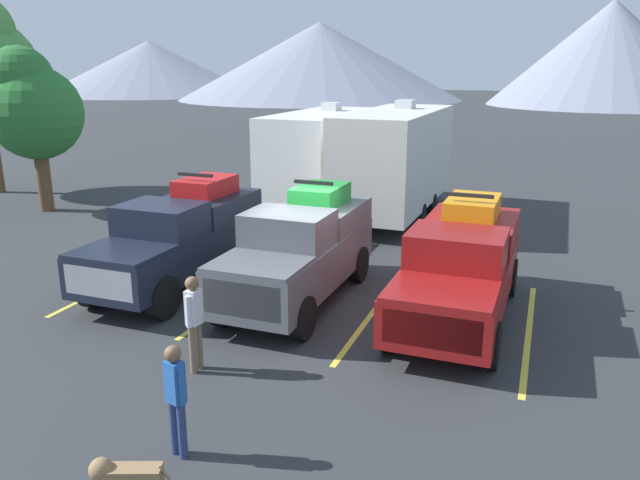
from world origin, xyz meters
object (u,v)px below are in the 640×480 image
pickup_truck_a (180,235)px  dog (123,476)px  pickup_truck_b (301,248)px  person_b (194,317)px  pickup_truck_c (461,265)px  camper_trailer_a (322,153)px  person_a (176,394)px  camper_trailer_b (396,158)px

pickup_truck_a → dog: bearing=-62.4°
pickup_truck_b → person_b: bearing=-96.1°
pickup_truck_b → pickup_truck_c: bearing=3.4°
camper_trailer_a → person_a: (3.51, -15.32, -1.05)m
pickup_truck_c → camper_trailer_b: 8.95m
pickup_truck_b → pickup_truck_c: size_ratio=0.93×
pickup_truck_a → dog: (3.81, -7.30, -0.72)m
person_a → dog: (-0.01, -1.16, -0.48)m
pickup_truck_a → camper_trailer_a: camper_trailer_a is taller
pickup_truck_c → person_b: size_ratio=3.28×
camper_trailer_a → dog: size_ratio=8.46×
pickup_truck_b → person_a: size_ratio=3.22×
camper_trailer_a → camper_trailer_b: 3.09m
camper_trailer_b → pickup_truck_b: bearing=-90.9°
camper_trailer_a → person_b: (2.44, -13.08, -1.00)m
camper_trailer_b → person_b: bearing=-92.6°
pickup_truck_c → dog: size_ratio=6.17×
pickup_truck_b → pickup_truck_a: bearing=179.6°
pickup_truck_c → dog: (-2.90, -7.49, -0.67)m
pickup_truck_b → person_b: (-0.42, -3.89, -0.19)m
camper_trailer_a → person_a: camper_trailer_a is taller
pickup_truck_a → pickup_truck_c: size_ratio=0.97×
pickup_truck_a → person_b: 4.78m
pickup_truck_a → pickup_truck_c: bearing=1.6°
pickup_truck_b → pickup_truck_c: pickup_truck_b is taller
pickup_truck_a → pickup_truck_c: pickup_truck_a is taller
person_a → dog: person_a is taller
camper_trailer_a → person_b: size_ratio=4.49×
pickup_truck_a → camper_trailer_b: size_ratio=0.65×
person_a → pickup_truck_c: bearing=65.4°
pickup_truck_b → person_b: 3.91m
camper_trailer_b → person_b: size_ratio=4.89×
pickup_truck_a → dog: 8.27m
pickup_truck_a → person_b: bearing=-54.9°
camper_trailer_b → dog: bearing=-88.1°
pickup_truck_c → camper_trailer_a: size_ratio=0.73×
pickup_truck_a → person_a: 7.24m
person_b → camper_trailer_a: bearing=100.6°
pickup_truck_c → person_b: bearing=-134.1°
pickup_truck_c → dog: bearing=-111.2°
camper_trailer_b → person_a: (0.52, -14.55, -1.15)m
person_a → pickup_truck_a: bearing=121.9°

